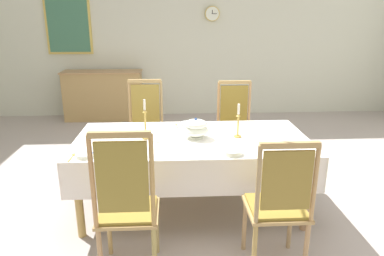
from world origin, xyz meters
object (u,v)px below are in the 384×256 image
Objects in this scene: chair_north_a at (146,126)px; bowl_far_left at (136,153)px; bowl_near_right at (84,155)px; spoon_primary at (176,125)px; chair_south_b at (279,203)px; bowl_far_right at (232,152)px; chair_north_b at (235,125)px; sideboard at (104,95)px; chair_south_a at (127,204)px; dining_table at (192,145)px; mounted_clock at (212,14)px; candlestick_west at (145,123)px; soup_tureen at (196,128)px; framed_painting at (68,26)px; candlestick_east at (238,124)px; bowl_near_left at (188,124)px; spoon_secondary at (73,155)px.

chair_north_a is 7.26× the size of bowl_far_left.
bowl_near_right is 0.83× the size of spoon_primary.
chair_north_a reaches higher than bowl_far_left.
chair_south_b reaches higher than spoon_primary.
chair_north_a is at bearing 120.90° from bowl_far_right.
chair_south_b is 1.89m from chair_north_b.
bowl_far_right is at bearing 115.17° from sideboard.
bowl_far_right is at bearing -1.64° from bowl_far_left.
chair_south_a reaches higher than bowl_far_right.
dining_table is 1.12m from chair_south_b.
mounted_clock reaches higher than bowl_far_right.
chair_south_a is at bearing 90.00° from chair_north_a.
bowl_near_right is 0.95× the size of bowl_far_left.
spoon_primary is (0.29, 0.42, -0.15)m from candlestick_west.
chair_south_b is 4.46× the size of soup_tureen.
dining_table is at bearing -60.36° from framed_painting.
chair_north_a reaches higher than chair_south_b.
mounted_clock reaches higher than bowl_far_left.
framed_painting reaches higher than sideboard.
chair_north_b is 3.17m from sideboard.
spoon_primary is (-0.59, 0.42, -0.12)m from candlestick_east.
bowl_near_right is at bearing 42.80° from chair_north_b.
mounted_clock is (1.08, 4.56, 1.31)m from chair_south_a.
bowl_far_right is at bearing -30.19° from candlestick_west.
bowl_near_left is (0.41, 0.39, -0.14)m from candlestick_west.
sideboard reaches higher than spoon_secondary.
candlestick_east is 1.43m from bowl_near_right.
bowl_far_left is at bearing -119.77° from bowl_near_left.
chair_north_b reaches higher than spoon_secondary.
chair_south_b reaches higher than bowl_far_left.
framed_painting is at bearing 120.07° from soup_tureen.
spoon_primary is at bearing -102.56° from mounted_clock.
dining_table is at bearing 121.64° from chair_south_b.
chair_north_a is 4.68× the size of soup_tureen.
chair_south_a is 0.56m from bowl_far_left.
dining_table is 2.04× the size of chair_south_b.
soup_tureen is 1.13m from spoon_secondary.
soup_tureen is 0.48m from candlestick_west.
bowl_near_left is 1.02× the size of bowl_far_right.
spoon_secondary is at bearing 40.36° from chair_north_b.
bowl_near_right is at bearing 98.32° from sideboard.
candlestick_west is at bearing 137.24° from chair_south_b.
candlestick_east is (0.44, -0.00, 0.21)m from dining_table.
bowl_near_right is 1.23m from bowl_far_right.
bowl_near_left reaches higher than bowl_far_left.
chair_north_b is 6.22× the size of spoon_secondary.
dining_table is at bearing -98.90° from mounted_clock.
chair_north_b reaches higher than bowl_near_left.
bowl_near_left is (-0.03, 0.39, 0.10)m from dining_table.
chair_south_b is 4.77m from sideboard.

